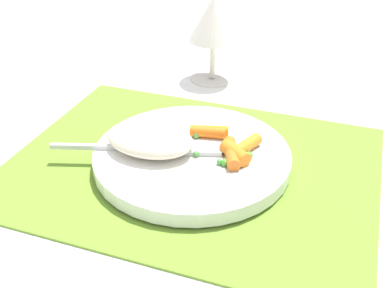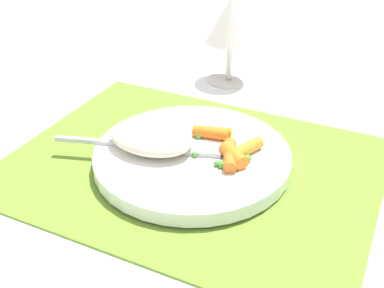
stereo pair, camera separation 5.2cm
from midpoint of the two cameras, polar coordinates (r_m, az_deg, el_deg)
ground_plane at (r=0.60m, az=-2.48°, el=-2.78°), size 2.40×2.40×0.00m
placemat at (r=0.60m, az=-2.49°, el=-2.54°), size 0.44×0.34×0.01m
plate at (r=0.59m, az=-2.51°, el=-1.61°), size 0.24×0.24×0.02m
rice_mound at (r=0.59m, az=-7.46°, el=0.50°), size 0.11×0.07×0.03m
carrot_portion at (r=0.59m, az=1.63°, el=-0.11°), size 0.09×0.09×0.02m
pea_scatter at (r=0.59m, az=1.30°, el=-0.51°), size 0.08×0.08×0.01m
fork at (r=0.59m, az=-7.03°, el=-0.55°), size 0.21×0.07×0.01m
wine_glass at (r=0.80m, az=0.61°, el=14.21°), size 0.08×0.08×0.14m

